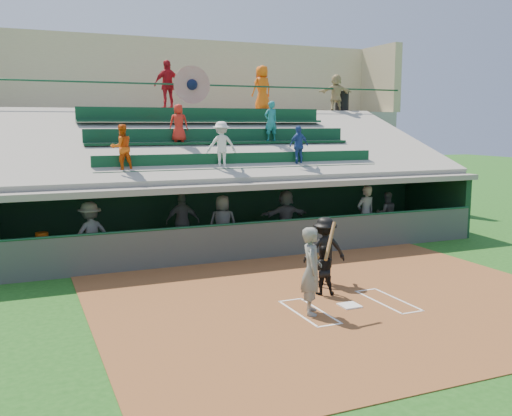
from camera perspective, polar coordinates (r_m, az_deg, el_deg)
name	(u,v)px	position (r m, az deg, el deg)	size (l,w,h in m)	color
ground	(349,307)	(13.04, 9.33, -9.74)	(100.00, 100.00, 0.00)	#1A4F16
dirt_slab	(338,300)	(13.44, 8.19, -9.11)	(11.00, 9.00, 0.02)	brown
home_plate	(350,305)	(13.03, 9.34, -9.59)	(0.43, 0.43, 0.03)	white
batters_box_chalk	(350,306)	(13.04, 9.34, -9.64)	(2.65, 1.85, 0.01)	white
dugout_floor	(240,247)	(18.89, -1.64, -3.89)	(16.00, 3.50, 0.04)	gray
concourse_slab	(183,165)	(24.93, -7.31, 4.32)	(20.00, 3.00, 4.60)	gray
grandstand	(204,171)	(22.07, -5.23, 3.74)	(20.40, 10.40, 7.80)	#474B46
batter_at_plate	(312,270)	(12.19, 5.60, -6.23)	(0.97, 0.82, 1.95)	#5D615B
catcher	(323,270)	(13.67, 6.68, -6.17)	(0.57, 0.45, 1.18)	black
home_umpire	(325,250)	(14.58, 6.89, -4.21)	(1.09, 0.63, 1.69)	black
dugout_bench	(219,232)	(20.03, -3.70, -2.43)	(16.25, 0.49, 0.49)	olive
white_table	(44,256)	(17.13, -20.42, -4.54)	(0.73, 0.55, 0.64)	white
water_cooler	(42,239)	(17.08, -20.62, -2.89)	(0.35, 0.35, 0.35)	#DE550D
dugout_player_a	(90,234)	(16.83, -16.24, -2.50)	(1.18, 0.68, 1.83)	#5D605A
dugout_player_b	(183,222)	(18.35, -7.35, -1.37)	(1.06, 0.44, 1.82)	#5E605B
dugout_player_c	(223,224)	(17.86, -3.34, -1.59)	(0.88, 0.57, 1.81)	#50524E
dugout_player_d	(286,216)	(19.36, 2.98, -0.84)	(1.66, 0.53, 1.79)	#62645E
dugout_player_e	(366,214)	(19.72, 10.90, -0.59)	(0.71, 0.46, 1.94)	#61645E
dugout_player_f	(386,213)	(21.37, 12.92, -0.50)	(0.75, 0.59, 1.55)	#555753
trash_bin	(342,102)	(26.85, 8.59, 10.49)	(0.62, 0.62, 0.93)	black
concourse_staff_a	(168,85)	(23.62, -8.80, 12.06)	(1.16, 0.48, 1.98)	#AF141D
concourse_staff_b	(262,88)	(25.02, 0.61, 11.89)	(0.94, 0.61, 1.93)	#EC5D0D
concourse_staff_c	(336,93)	(26.22, 7.99, 11.33)	(1.52, 0.48, 1.64)	tan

